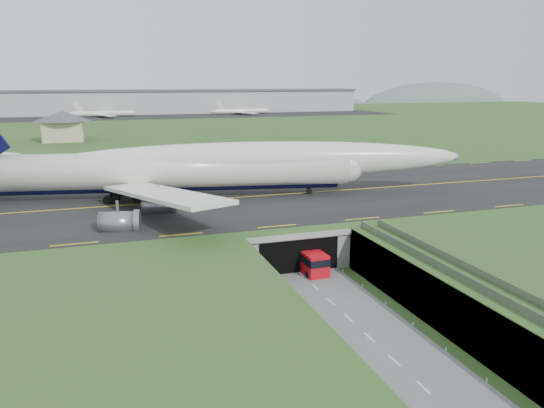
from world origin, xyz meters
name	(u,v)px	position (x,y,z in m)	size (l,w,h in m)	color
ground	(321,294)	(0.00, 0.00, 0.00)	(900.00, 900.00, 0.00)	#2E5120
airfield_deck	(322,272)	(0.00, 0.00, 3.00)	(800.00, 800.00, 6.00)	gray
trench_road	(347,317)	(0.00, -7.50, 0.10)	(12.00, 75.00, 0.20)	slate
taxiway	(251,197)	(0.00, 33.00, 6.09)	(800.00, 44.00, 0.18)	black
tunnel_portal	(279,235)	(0.00, 16.71, 3.33)	(17.00, 22.30, 6.00)	gray
guideway	(499,302)	(11.00, -19.11, 5.32)	(3.00, 53.00, 7.05)	#A8A8A3
jumbo_jet	(197,168)	(-9.32, 35.53, 11.60)	(98.04, 61.71, 20.78)	silver
shuttle_tram	(309,260)	(1.65, 8.37, 1.78)	(3.35, 8.10, 3.24)	red
service_building	(63,123)	(-37.49, 144.48, 12.34)	(19.91, 19.91, 10.70)	#C8B990
cargo_terminal	(137,102)	(-0.21, 299.41, 13.96)	(320.00, 67.00, 15.60)	#B2B2B2
distant_hills	(199,116)	(64.38, 430.00, -4.00)	(700.00, 91.00, 60.00)	slate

